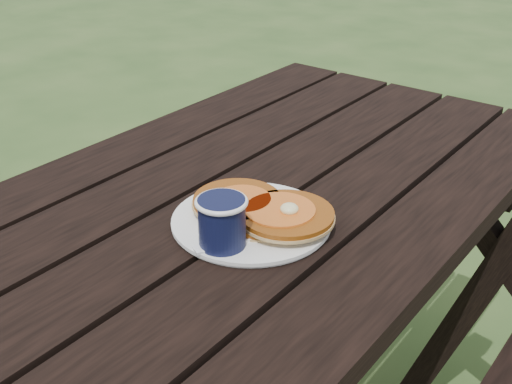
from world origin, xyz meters
The scene contains 5 objects.
plate centered at (0.08, 0.11, 0.76)m, with size 0.25×0.25×0.01m, color white.
pancake_stack centered at (0.09, 0.13, 0.77)m, with size 0.24×0.16×0.04m.
knife centered at (0.12, 0.06, 0.76)m, with size 0.02×0.18×0.01m, color white.
fork centered at (0.04, 0.05, 0.77)m, with size 0.03×0.16×0.01m, color white, non-canonical shape.
coffee_cup centered at (0.09, 0.02, 0.80)m, with size 0.08×0.08×0.09m.
Camera 1 is at (0.63, -0.59, 1.28)m, focal length 45.00 mm.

